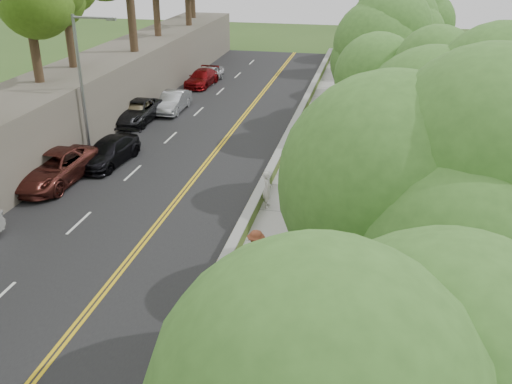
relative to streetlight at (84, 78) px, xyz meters
name	(u,v)px	position (x,y,z in m)	size (l,w,h in m)	color
ground	(191,327)	(10.46, -14.00, -4.64)	(140.00, 140.00, 0.00)	#33511E
road	(182,156)	(5.06, 1.00, -4.62)	(11.20, 66.00, 0.04)	black
sidewalk	(318,167)	(13.01, 1.00, -4.61)	(4.20, 66.00, 0.05)	gray
jersey_barrier	(278,159)	(10.71, 1.00, -4.34)	(0.42, 66.00, 0.60)	#A1E537
rock_embankment	(51,115)	(-3.04, 1.00, -2.64)	(5.00, 66.00, 4.00)	#595147
chainlink_fence	(358,153)	(15.11, 1.00, -3.64)	(0.04, 66.00, 2.00)	slate
trees_fenceside	(415,42)	(17.46, 1.00, 2.36)	(7.00, 66.00, 14.00)	#487F2F
streetlight	(84,78)	(0.00, 0.00, 0.00)	(2.52, 0.22, 8.00)	gray
signpost	(190,342)	(11.51, -17.02, -2.68)	(0.62, 0.09, 3.10)	gray
construction_barrel	(356,131)	(14.76, 6.49, -4.14)	(0.55, 0.55, 0.90)	orange
concrete_block	(318,352)	(14.76, -14.90, -4.20)	(1.17, 0.88, 0.78)	gray
car_2	(54,168)	(-0.14, -4.03, -3.79)	(2.70, 5.85, 1.63)	#59241E
car_3	(109,152)	(1.46, -0.94, -3.90)	(1.95, 4.81, 1.40)	black
car_4	(138,110)	(-0.14, 7.05, -3.87)	(1.72, 4.28, 1.46)	tan
car_5	(173,102)	(1.46, 9.66, -3.88)	(1.53, 4.38, 1.44)	#979A9F
car_6	(137,111)	(-0.14, 6.81, -3.87)	(2.43, 5.26, 1.46)	black
car_7	(202,78)	(1.24, 17.48, -3.92)	(1.89, 4.65, 1.35)	maroon
car_8	(210,74)	(1.46, 19.15, -3.93)	(1.58, 3.92, 1.33)	silver
painter_0	(242,286)	(11.91, -12.76, -3.65)	(0.92, 0.60, 1.89)	gold
painter_1	(267,189)	(11.21, -4.63, -3.69)	(0.66, 0.43, 1.80)	silver
painter_2	(245,273)	(11.81, -11.91, -3.67)	(0.89, 0.69, 1.83)	black
painter_3	(256,253)	(11.91, -10.45, -3.67)	(1.19, 0.68, 1.83)	brown
person_far	(359,101)	(14.66, 12.21, -3.77)	(0.97, 0.40, 1.65)	black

